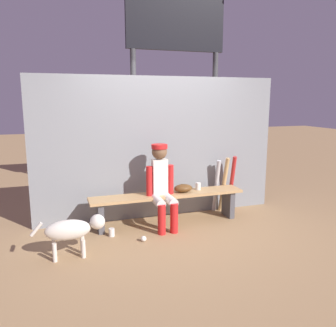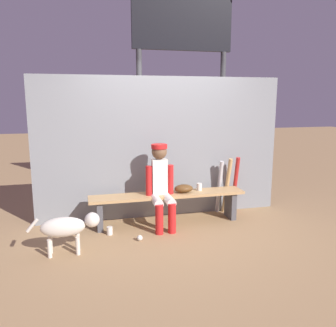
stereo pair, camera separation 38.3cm
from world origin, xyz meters
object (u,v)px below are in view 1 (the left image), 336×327
dugout_bench (168,200)px  bat_wood_tan (224,185)px  scoreboard (179,51)px  baseball_glove (183,188)px  baseball (144,239)px  dog (73,230)px  bat_aluminum_red (232,184)px  cup_on_ground (112,232)px  cup_on_bench (198,186)px  bat_aluminum_silver (216,186)px  player_seated (162,183)px

dugout_bench → bat_wood_tan: (1.03, 0.22, 0.10)m
scoreboard → baseball_glove: bearing=-107.3°
baseball_glove → baseball: size_ratio=3.78×
baseball_glove → dog: size_ratio=0.33×
bat_aluminum_red → cup_on_ground: (-2.06, -0.45, -0.41)m
bat_wood_tan → dog: bearing=-159.1°
baseball_glove → cup_on_bench: (0.26, 0.06, -0.01)m
bat_aluminum_silver → dog: size_ratio=1.03×
cup_on_ground → cup_on_bench: (1.39, 0.29, 0.46)m
dugout_bench → bat_aluminum_silver: bearing=16.4°
baseball_glove → bat_aluminum_silver: bat_aluminum_silver is taller
baseball → scoreboard: 3.47m
bat_wood_tan → cup_on_bench: bat_wood_tan is taller
baseball_glove → scoreboard: size_ratio=0.07×
dugout_bench → scoreboard: scoreboard is taller
bat_wood_tan → scoreboard: bearing=107.6°
cup_on_ground → cup_on_bench: bearing=11.8°
baseball_glove → baseball: bearing=-144.5°
scoreboard → dog: scoreboard is taller
bat_aluminum_red → cup_on_ground: size_ratio=8.45×
player_seated → dog: (-1.28, -0.60, -0.31)m
dog → baseball_glove: bearing=23.4°
scoreboard → cup_on_ground: bearing=-134.0°
baseball_glove → cup_on_bench: baseball_glove is taller
bat_aluminum_silver → dog: bat_aluminum_silver is taller
dugout_bench → baseball_glove: (0.24, 0.00, 0.16)m
bat_wood_tan → cup_on_ground: 2.01m
baseball → player_seated: bearing=48.0°
bat_wood_tan → cup_on_bench: (-0.53, -0.17, 0.06)m
dog → bat_aluminum_red: bearing=19.8°
bat_wood_tan → scoreboard: 2.53m
dugout_bench → scoreboard: (0.67, 1.38, 2.32)m
baseball_glove → bat_aluminum_silver: size_ratio=0.32×
baseball_glove → cup_on_bench: bearing=11.9°
dugout_bench → baseball_glove: size_ratio=8.23×
baseball_glove → bat_wood_tan: bat_wood_tan is taller
baseball_glove → dog: (-1.65, -0.71, -0.18)m
bat_wood_tan → bat_aluminum_red: size_ratio=0.99×
baseball → cup_on_ground: 0.48m
dugout_bench → cup_on_ground: 0.96m
bat_aluminum_silver → baseball: 1.70m
baseball_glove → bat_aluminum_red: size_ratio=0.30×
baseball_glove → scoreboard: scoreboard is taller
bat_wood_tan → baseball: size_ratio=12.41×
cup_on_ground → cup_on_bench: cup_on_bench is taller
baseball → cup_on_ground: bearing=139.9°
player_seated → baseball: 0.85m
bat_aluminum_silver → dugout_bench: bearing=-163.6°
player_seated → baseball: (-0.39, -0.43, -0.61)m
player_seated → cup_on_bench: (0.63, 0.17, -0.14)m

